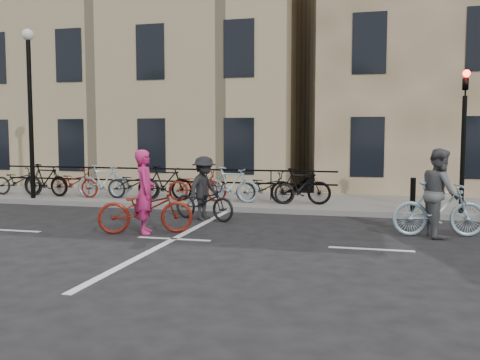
% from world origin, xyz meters
% --- Properties ---
extents(ground, '(120.00, 120.00, 0.00)m').
position_xyz_m(ground, '(0.00, 0.00, 0.00)').
color(ground, black).
rests_on(ground, ground).
extents(sidewalk, '(46.00, 4.00, 0.15)m').
position_xyz_m(sidewalk, '(-4.00, 6.00, 0.07)').
color(sidewalk, slate).
rests_on(sidewalk, ground).
extents(building_west, '(20.00, 10.00, 10.00)m').
position_xyz_m(building_west, '(-9.00, 13.00, 5.15)').
color(building_west, tan).
rests_on(building_west, sidewalk).
extents(traffic_light, '(0.18, 0.30, 3.90)m').
position_xyz_m(traffic_light, '(6.20, 4.34, 2.45)').
color(traffic_light, black).
rests_on(traffic_light, sidewalk).
extents(lamp_post, '(0.36, 0.36, 5.28)m').
position_xyz_m(lamp_post, '(-6.50, 4.40, 3.49)').
color(lamp_post, black).
rests_on(lamp_post, sidewalk).
extents(bollard_east, '(0.14, 0.14, 0.90)m').
position_xyz_m(bollard_east, '(5.00, 4.25, 0.60)').
color(bollard_east, black).
rests_on(bollard_east, sidewalk).
extents(parked_bikes, '(11.45, 1.23, 1.05)m').
position_xyz_m(parked_bikes, '(-2.82, 5.04, 0.65)').
color(parked_bikes, black).
rests_on(parked_bikes, sidewalk).
extents(cyclist_pink, '(2.19, 1.47, 1.85)m').
position_xyz_m(cyclist_pink, '(-0.86, 0.49, 0.64)').
color(cyclist_pink, maroon).
rests_on(cyclist_pink, ground).
extents(cyclist_grey, '(2.03, 1.03, 1.90)m').
position_xyz_m(cyclist_grey, '(5.38, 1.67, 0.77)').
color(cyclist_grey, '#8BA9B6').
rests_on(cyclist_grey, ground).
extents(cyclist_dark, '(1.93, 1.21, 1.62)m').
position_xyz_m(cyclist_dark, '(-0.17, 2.53, 0.64)').
color(cyclist_dark, black).
rests_on(cyclist_dark, ground).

